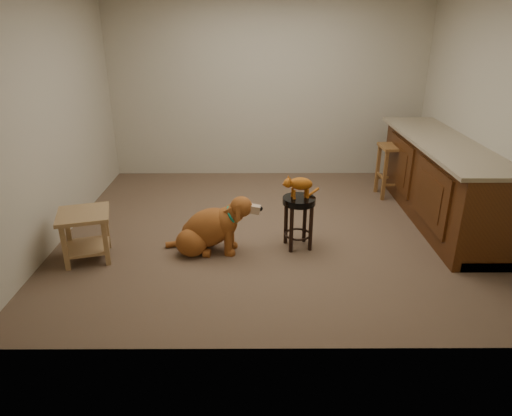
{
  "coord_description": "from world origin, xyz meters",
  "views": [
    {
      "loc": [
        -0.19,
        -4.63,
        2.2
      ],
      "look_at": [
        -0.17,
        -0.45,
        0.45
      ],
      "focal_mm": 32.0,
      "sensor_mm": 36.0,
      "label": 1
    }
  ],
  "objects_px": {
    "padded_stool": "(299,212)",
    "wood_stool": "(392,170)",
    "side_table": "(85,229)",
    "golden_retriever": "(210,229)",
    "tabby_kitten": "(299,184)"
  },
  "relations": [
    {
      "from": "wood_stool",
      "to": "tabby_kitten",
      "type": "bearing_deg",
      "value": -133.22
    },
    {
      "from": "padded_stool",
      "to": "wood_stool",
      "type": "height_order",
      "value": "wood_stool"
    },
    {
      "from": "wood_stool",
      "to": "tabby_kitten",
      "type": "relative_size",
      "value": 1.76
    },
    {
      "from": "wood_stool",
      "to": "side_table",
      "type": "height_order",
      "value": "wood_stool"
    },
    {
      "from": "side_table",
      "to": "wood_stool",
      "type": "bearing_deg",
      "value": 26.37
    },
    {
      "from": "golden_retriever",
      "to": "tabby_kitten",
      "type": "bearing_deg",
      "value": 11.63
    },
    {
      "from": "padded_stool",
      "to": "tabby_kitten",
      "type": "bearing_deg",
      "value": -173.97
    },
    {
      "from": "side_table",
      "to": "golden_retriever",
      "type": "distance_m",
      "value": 1.19
    },
    {
      "from": "padded_stool",
      "to": "golden_retriever",
      "type": "xyz_separation_m",
      "value": [
        -0.9,
        -0.08,
        -0.15
      ]
    },
    {
      "from": "padded_stool",
      "to": "wood_stool",
      "type": "distance_m",
      "value": 2.0
    },
    {
      "from": "golden_retriever",
      "to": "tabby_kitten",
      "type": "height_order",
      "value": "tabby_kitten"
    },
    {
      "from": "wood_stool",
      "to": "golden_retriever",
      "type": "distance_m",
      "value": 2.74
    },
    {
      "from": "padded_stool",
      "to": "tabby_kitten",
      "type": "xyz_separation_m",
      "value": [
        -0.01,
        -0.0,
        0.3
      ]
    },
    {
      "from": "padded_stool",
      "to": "wood_stool",
      "type": "bearing_deg",
      "value": 46.96
    },
    {
      "from": "side_table",
      "to": "tabby_kitten",
      "type": "xyz_separation_m",
      "value": [
        2.07,
        0.25,
        0.36
      ]
    }
  ]
}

